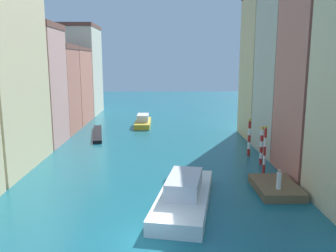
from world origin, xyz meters
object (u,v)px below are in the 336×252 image
Objects in this scene: vaporetto_white at (184,194)px; gondola_black at (98,134)px; waterfront_dock at (276,187)px; motorboat_0 at (143,121)px; person_on_dock at (279,180)px; mooring_pole_2 at (249,137)px; mooring_pole_0 at (265,149)px; mooring_pole_1 at (262,145)px.

gondola_black is at bearing 113.87° from vaporetto_white.
waterfront_dock is 31.85m from motorboat_0.
person_on_dock is at bearing 10.15° from vaporetto_white.
mooring_pole_2 is 0.53× the size of motorboat_0.
motorboat_0 is at bearing 117.27° from mooring_pole_0.
mooring_pole_1 reaches higher than gondola_black.
mooring_pole_0 is at bearing 86.04° from waterfront_dock.
mooring_pole_2 reaches higher than waterfront_dock.
person_on_dock is at bearing -51.85° from gondola_black.
vaporetto_white is at bearing -137.88° from mooring_pole_0.
person_on_dock reaches higher than motorboat_0.
mooring_pole_1 is at bearing -36.78° from gondola_black.
mooring_pole_2 reaches higher than motorboat_0.
waterfront_dock is at bearing -92.20° from mooring_pole_2.
gondola_black is at bearing 128.15° from person_on_dock.
gondola_black is 9.50m from motorboat_0.
person_on_dock is 0.40× the size of mooring_pole_1.
person_on_dock is 29.63m from gondola_black.
person_on_dock is at bearing -68.22° from motorboat_0.
mooring_pole_2 reaches higher than vaporetto_white.
person_on_dock is 0.38× the size of mooring_pole_2.
waterfront_dock is at bearing 18.76° from vaporetto_white.
mooring_pole_2 is at bearing -30.54° from gondola_black.
person_on_dock reaches higher than gondola_black.
person_on_dock is at bearing -95.21° from mooring_pole_0.
waterfront_dock is 28.76m from gondola_black.
waterfront_dock is 1.31× the size of mooring_pole_1.
person_on_dock is 0.35× the size of mooring_pole_0.
mooring_pole_1 is (1.08, 8.80, 0.63)m from person_on_dock.
mooring_pole_0 is at bearing -42.82° from gondola_black.
person_on_dock reaches higher than waterfront_dock.
person_on_dock is at bearing -92.99° from mooring_pole_2.
mooring_pole_2 is at bearing 89.09° from mooring_pole_0.
waterfront_dock is 3.24× the size of person_on_dock.
gondola_black is at bearing 137.18° from mooring_pole_0.
vaporetto_white reaches higher than motorboat_0.
mooring_pole_1 is 0.36× the size of gondola_black.
gondola_black is at bearing 149.46° from mooring_pole_2.
vaporetto_white is at bearing -120.84° from mooring_pole_2.
mooring_pole_1 reaches higher than vaporetto_white.
person_on_dock reaches higher than vaporetto_white.
waterfront_dock is 1.23× the size of mooring_pole_2.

